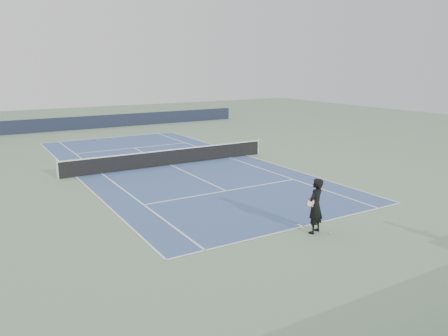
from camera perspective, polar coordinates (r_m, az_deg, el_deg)
ground at (r=26.21m, az=-7.00°, el=0.36°), size 80.00×80.00×0.00m
court_surface at (r=26.21m, az=-7.00°, el=0.38°), size 10.97×23.77×0.01m
tennis_net at (r=26.11m, az=-7.04°, el=1.44°), size 12.90×0.10×1.07m
windscreen_far at (r=42.86m, az=-16.91°, el=5.73°), size 30.00×0.25×1.20m
tennis_player at (r=15.73m, az=11.85°, el=-4.86°), size 0.90×0.77×2.00m
tennis_ball at (r=16.04m, az=13.69°, el=-8.27°), size 0.07×0.07×0.07m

